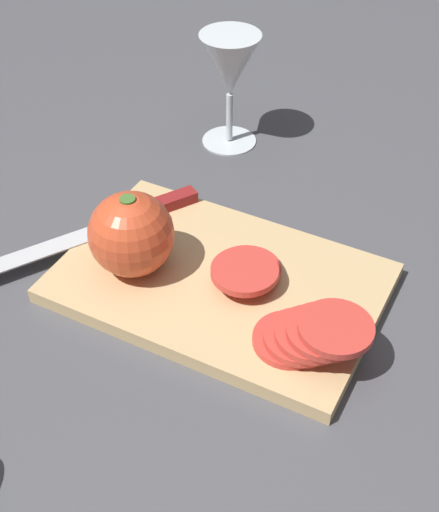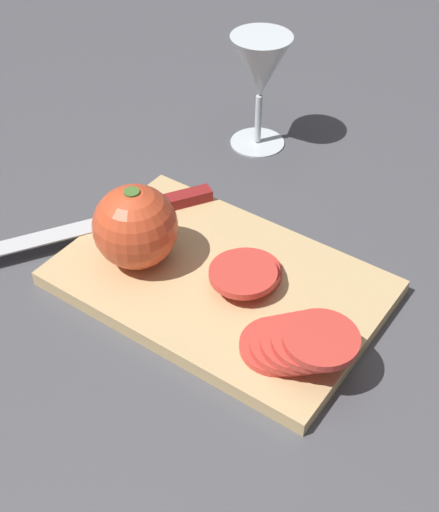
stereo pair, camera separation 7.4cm
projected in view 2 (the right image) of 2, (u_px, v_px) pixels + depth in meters
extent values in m
plane|color=#4C4C51|center=(195.00, 261.00, 0.80)|extent=(3.00, 3.00, 0.00)
cube|color=tan|center=(220.00, 283.00, 0.76)|extent=(0.34, 0.22, 0.02)
cylinder|color=silver|center=(257.00, 142.00, 0.98)|extent=(0.07, 0.07, 0.00)
cylinder|color=silver|center=(258.00, 119.00, 0.96)|extent=(0.01, 0.01, 0.07)
cone|color=silver|center=(260.00, 67.00, 0.91)|extent=(0.08, 0.08, 0.08)
cone|color=beige|center=(260.00, 86.00, 0.92)|extent=(0.03, 0.03, 0.03)
sphere|color=#DB4C28|center=(135.00, 227.00, 0.75)|extent=(0.09, 0.09, 0.09)
cylinder|color=#47702D|center=(132.00, 194.00, 0.72)|extent=(0.02, 0.02, 0.01)
cube|color=silver|center=(58.00, 234.00, 0.81)|extent=(0.12, 0.17, 0.00)
cube|color=silver|center=(137.00, 210.00, 0.83)|extent=(0.02, 0.02, 0.01)
cube|color=maroon|center=(174.00, 201.00, 0.84)|extent=(0.06, 0.09, 0.01)
cylinder|color=#D63D33|center=(250.00, 271.00, 0.76)|extent=(0.07, 0.07, 0.01)
cylinder|color=#D63D33|center=(246.00, 272.00, 0.75)|extent=(0.07, 0.07, 0.01)
cylinder|color=#D63D33|center=(243.00, 274.00, 0.73)|extent=(0.07, 0.07, 0.01)
cylinder|color=#D63D33|center=(276.00, 346.00, 0.68)|extent=(0.07, 0.07, 0.01)
cylinder|color=#D63D33|center=(287.00, 344.00, 0.67)|extent=(0.07, 0.07, 0.01)
cylinder|color=#D63D33|center=(298.00, 343.00, 0.66)|extent=(0.07, 0.07, 0.01)
cylinder|color=#D63D33|center=(310.00, 341.00, 0.65)|extent=(0.07, 0.07, 0.01)
cylinder|color=#D63D33|center=(321.00, 339.00, 0.65)|extent=(0.07, 0.07, 0.01)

